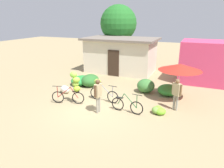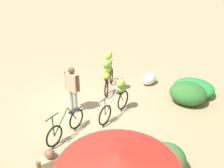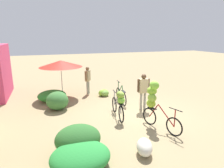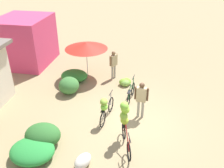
% 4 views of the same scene
% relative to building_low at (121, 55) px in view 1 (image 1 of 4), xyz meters
% --- Properties ---
extents(ground_plane, '(60.00, 60.00, 0.00)m').
position_rel_building_low_xyz_m(ground_plane, '(1.50, -7.30, -1.40)').
color(ground_plane, '#98855E').
extents(building_low, '(5.80, 3.51, 2.76)m').
position_rel_building_low_xyz_m(building_low, '(0.00, 0.00, 0.00)').
color(building_low, beige).
rests_on(building_low, ground).
extents(shop_pink, '(3.20, 2.80, 2.83)m').
position_rel_building_low_xyz_m(shop_pink, '(6.34, -0.36, 0.01)').
color(shop_pink, '#D23C66').
rests_on(shop_pink, ground).
extents(tree_behind_building, '(3.34, 3.34, 5.45)m').
position_rel_building_low_xyz_m(tree_behind_building, '(-1.32, 2.76, 2.36)').
color(tree_behind_building, brown).
rests_on(tree_behind_building, ground).
extents(hedge_bush_front_left, '(1.34, 1.54, 0.58)m').
position_rel_building_low_xyz_m(hedge_bush_front_left, '(-1.15, -4.31, -1.11)').
color(hedge_bush_front_left, '#288937').
rests_on(hedge_bush_front_left, ground).
extents(hedge_bush_front_right, '(1.11, 1.31, 0.79)m').
position_rel_building_low_xyz_m(hedge_bush_front_right, '(-0.44, -4.38, -1.01)').
color(hedge_bush_front_right, '#2E682B').
rests_on(hedge_bush_front_right, ground).
extents(hedge_bush_mid, '(1.05, 0.99, 0.83)m').
position_rel_building_low_xyz_m(hedge_bush_mid, '(3.22, -4.10, -0.99)').
color(hedge_bush_mid, '#3A7335').
rests_on(hedge_bush_mid, ground).
extents(hedge_bush_by_door, '(1.22, 1.43, 0.57)m').
position_rel_building_low_xyz_m(hedge_bush_by_door, '(4.52, -3.93, -1.12)').
color(hedge_bush_by_door, '#30822E').
rests_on(hedge_bush_by_door, ground).
extents(market_umbrella, '(2.27, 2.27, 2.01)m').
position_rel_building_low_xyz_m(market_umbrella, '(5.10, -4.52, 0.43)').
color(market_umbrella, beige).
rests_on(market_umbrella, ground).
extents(bicycle_leftmost, '(1.68, 0.64, 1.73)m').
position_rel_building_low_xyz_m(bicycle_leftmost, '(0.21, -7.28, -0.41)').
color(bicycle_leftmost, black).
rests_on(bicycle_leftmost, ground).
extents(bicycle_near_pile, '(1.77, 0.34, 1.20)m').
position_rel_building_low_xyz_m(bicycle_near_pile, '(1.29, -6.34, -0.71)').
color(bicycle_near_pile, black).
rests_on(bicycle_near_pile, ground).
extents(bicycle_center_loaded, '(1.64, 0.23, 1.00)m').
position_rel_building_low_xyz_m(bicycle_center_loaded, '(3.10, -7.17, -1.04)').
color(bicycle_center_loaded, black).
rests_on(bicycle_center_loaded, ground).
extents(banana_pile_on_ground, '(0.84, 0.78, 0.35)m').
position_rel_building_low_xyz_m(banana_pile_on_ground, '(4.51, -6.71, -1.23)').
color(banana_pile_on_ground, '#73C22C').
rests_on(banana_pile_on_ground, ground).
extents(produce_sack, '(0.81, 0.67, 0.44)m').
position_rel_building_low_xyz_m(produce_sack, '(-1.22, -6.10, -1.18)').
color(produce_sack, silver).
rests_on(produce_sack, ground).
extents(person_vendor, '(0.23, 0.58, 1.65)m').
position_rel_building_low_xyz_m(person_vendor, '(1.86, -7.72, -0.39)').
color(person_vendor, gray).
rests_on(person_vendor, ground).
extents(person_bystander, '(0.49, 0.39, 1.58)m').
position_rel_building_low_xyz_m(person_bystander, '(5.18, -5.97, -0.44)').
color(person_bystander, gray).
rests_on(person_bystander, ground).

